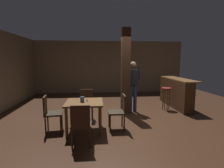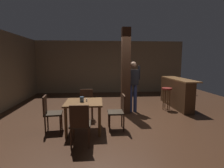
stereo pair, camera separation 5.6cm
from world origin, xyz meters
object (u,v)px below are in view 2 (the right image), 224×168
at_px(chair_east, 119,110).
at_px(chair_west, 50,111).
at_px(napkin_cup, 82,99).
at_px(chair_north, 86,103).
at_px(chair_south, 80,123).
at_px(salt_shaker, 87,100).
at_px(standing_person, 133,83).
at_px(dining_table, 84,107).
at_px(bar_counter, 176,92).
at_px(bar_stool_near, 167,93).

bearing_deg(chair_east, chair_west, 179.32).
distance_m(chair_east, napkin_cup, 0.98).
bearing_deg(chair_north, chair_south, -90.50).
relative_size(salt_shaker, standing_person, 0.04).
bearing_deg(dining_table, napkin_cup, -138.24).
height_order(chair_north, standing_person, standing_person).
bearing_deg(dining_table, chair_west, 178.79).
bearing_deg(bar_counter, napkin_cup, -148.15).
xyz_separation_m(salt_shaker, bar_counter, (3.24, 2.04, -0.23)).
height_order(chair_south, salt_shaker, chair_south).
relative_size(chair_west, bar_stool_near, 1.13).
relative_size(chair_south, salt_shaker, 12.10).
relative_size(chair_east, chair_north, 1.00).
bearing_deg(chair_west, bar_counter, 26.05).
bearing_deg(salt_shaker, chair_north, 94.80).
relative_size(salt_shaker, bar_counter, 0.03).
xyz_separation_m(chair_west, chair_south, (0.82, -0.87, 0.00)).
relative_size(standing_person, bar_stool_near, 2.18).
relative_size(chair_east, bar_counter, 0.41).
relative_size(chair_south, standing_person, 0.52).
height_order(napkin_cup, bar_stool_near, napkin_cup).
bearing_deg(bar_counter, chair_west, -153.95).
relative_size(chair_north, standing_person, 0.52).
xyz_separation_m(chair_east, standing_person, (0.66, 1.49, 0.50)).
relative_size(bar_counter, bar_stool_near, 2.74).
xyz_separation_m(chair_west, napkin_cup, (0.79, -0.06, 0.30)).
relative_size(dining_table, bar_counter, 0.42).
relative_size(chair_east, salt_shaker, 12.10).
xyz_separation_m(chair_north, standing_person, (1.54, 0.65, 0.50)).
bearing_deg(chair_north, chair_west, -135.73).
bearing_deg(bar_stool_near, chair_north, -163.14).
bearing_deg(dining_table, chair_south, -90.85).
distance_m(dining_table, chair_south, 0.86).
relative_size(chair_south, napkin_cup, 6.75).
relative_size(salt_shaker, bar_stool_near, 0.09).
bearing_deg(napkin_cup, dining_table, 41.76).
height_order(chair_west, napkin_cup, chair_west).
relative_size(chair_east, bar_stool_near, 1.13).
bearing_deg(bar_stool_near, chair_west, -155.41).
bearing_deg(chair_south, bar_counter, 41.05).
bearing_deg(salt_shaker, napkin_cup, -159.88).
height_order(dining_table, chair_east, chair_east).
bearing_deg(chair_north, standing_person, 23.02).
height_order(dining_table, chair_west, chair_west).
xyz_separation_m(chair_west, standing_person, (2.38, 1.47, 0.50)).
distance_m(dining_table, napkin_cup, 0.20).
relative_size(chair_north, salt_shaker, 12.10).
xyz_separation_m(napkin_cup, bar_stool_near, (2.85, 1.72, -0.22)).
height_order(chair_south, bar_counter, bar_counter).
relative_size(chair_west, salt_shaker, 12.10).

